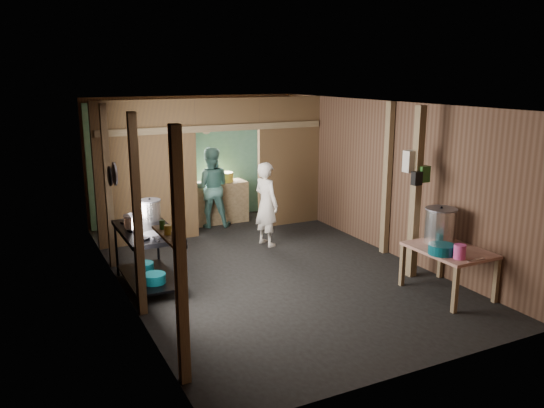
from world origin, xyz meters
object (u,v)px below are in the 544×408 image
prep_table (448,271)px  cook (266,204)px  gas_range (148,258)px  stock_pot (440,226)px  pink_bucket (460,252)px  yellow_tub (225,177)px  stove_pot_large (150,211)px

prep_table → cook: bearing=112.2°
gas_range → prep_table: 4.27m
gas_range → prep_table: (3.71, -2.11, -0.11)m
stock_pot → pink_bucket: size_ratio=2.75×
gas_range → stock_pot: size_ratio=2.84×
gas_range → yellow_tub: yellow_tub is taller
prep_table → yellow_tub: 5.24m
yellow_tub → prep_table: bearing=-74.8°
prep_table → pink_bucket: bearing=-117.0°
prep_table → pink_bucket: size_ratio=5.92×
stove_pot_large → cook: 2.34m
prep_table → cook: size_ratio=0.74×
gas_range → pink_bucket: 4.32m
stove_pot_large → cook: size_ratio=0.22×
prep_table → pink_bucket: (-0.19, -0.37, 0.43)m
gas_range → stove_pot_large: (0.17, 0.46, 0.59)m
stove_pot_large → yellow_tub: stove_pot_large is taller
stove_pot_large → yellow_tub: bearing=48.4°
yellow_tub → cook: 1.85m
stock_pot → prep_table: bearing=-105.8°
cook → gas_range: bearing=100.8°
prep_table → cook: 3.46m
pink_bucket → stock_pot: bearing=67.7°
pink_bucket → yellow_tub: yellow_tub is taller
stove_pot_large → gas_range: bearing=-110.3°
prep_table → pink_bucket: 0.60m
stock_pot → cook: cook is taller
pink_bucket → cook: size_ratio=0.13×
gas_range → cook: 2.66m
gas_range → pink_bucket: size_ratio=7.82×
stove_pot_large → yellow_tub: 3.28m
gas_range → prep_table: bearing=-29.6°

